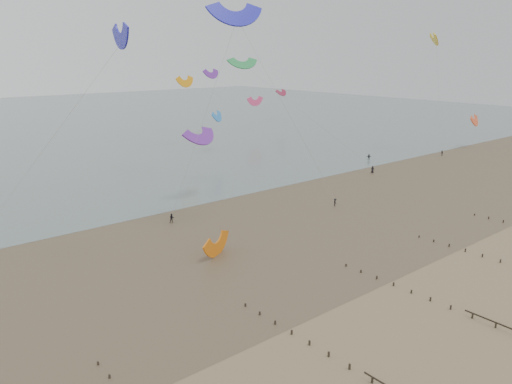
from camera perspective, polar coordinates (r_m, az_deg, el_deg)
ground at (r=62.40m, az=16.40°, el=-12.59°), size 500.00×500.00×0.00m
sea_and_shore at (r=82.16m, az=-5.53°, el=-5.05°), size 500.00×665.00×0.03m
kitesurfers at (r=115.85m, az=7.97°, el=1.37°), size 151.35×25.20×1.76m
grounded_kite at (r=74.63m, az=-4.42°, el=-7.20°), size 7.76×7.13×3.44m
kites_airborne at (r=120.37m, az=-21.55°, el=11.35°), size 222.12×127.16×39.37m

